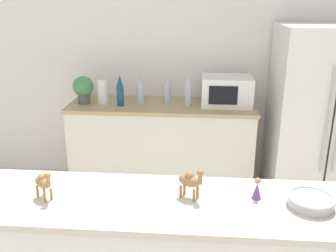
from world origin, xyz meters
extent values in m
cube|color=white|center=(0.00, 2.73, 1.27)|extent=(8.00, 0.06, 2.55)
cube|color=silver|center=(-0.28, 2.40, 0.44)|extent=(1.80, 0.60, 0.88)
cube|color=tan|center=(-0.28, 2.40, 0.90)|extent=(1.83, 0.63, 0.03)
cube|color=silver|center=(1.21, 2.31, 0.84)|extent=(0.85, 0.73, 1.69)
cube|color=black|center=(1.21, 1.94, 0.84)|extent=(0.01, 0.01, 1.62)
cylinder|color=#B2B5BA|center=(1.16, 1.93, 0.93)|extent=(0.02, 0.02, 0.93)
cube|color=beige|center=(-0.04, 0.48, 0.95)|extent=(2.17, 0.55, 0.03)
cylinder|color=#595451|center=(-1.05, 2.36, 0.96)|extent=(0.12, 0.12, 0.09)
sphere|color=#478E4C|center=(-1.05, 2.36, 1.09)|extent=(0.20, 0.20, 0.20)
cylinder|color=white|center=(-0.87, 2.38, 1.03)|extent=(0.10, 0.10, 0.23)
cube|color=white|center=(0.35, 2.42, 1.06)|extent=(0.48, 0.36, 0.28)
cube|color=black|center=(0.30, 2.24, 1.06)|extent=(0.26, 0.01, 0.17)
cylinder|color=#B2B7BC|center=(-0.23, 2.42, 1.00)|extent=(0.07, 0.07, 0.18)
cone|color=#B2B7BC|center=(-0.23, 2.42, 1.14)|extent=(0.07, 0.07, 0.10)
cylinder|color=gold|center=(-0.23, 2.42, 1.20)|extent=(0.03, 0.03, 0.01)
cylinder|color=navy|center=(-0.68, 2.31, 1.01)|extent=(0.07, 0.07, 0.19)
cone|color=navy|center=(-0.68, 2.31, 1.16)|extent=(0.06, 0.06, 0.11)
cylinder|color=gold|center=(-0.68, 2.31, 1.22)|extent=(0.02, 0.02, 0.01)
cylinder|color=#B2B7BC|center=(-0.49, 2.39, 1.00)|extent=(0.08, 0.08, 0.16)
cone|color=#B2B7BC|center=(-0.49, 2.39, 1.13)|extent=(0.07, 0.07, 0.09)
cylinder|color=gold|center=(-0.49, 2.39, 1.18)|extent=(0.03, 0.03, 0.01)
cylinder|color=#B2B7BC|center=(-0.02, 2.34, 1.02)|extent=(0.06, 0.06, 0.20)
cone|color=#B2B7BC|center=(-0.02, 2.34, 1.18)|extent=(0.06, 0.06, 0.11)
cylinder|color=gold|center=(-0.02, 2.34, 1.24)|extent=(0.02, 0.02, 0.01)
cylinder|color=#B7BABF|center=(0.62, 0.48, 0.99)|extent=(0.21, 0.21, 0.05)
torus|color=#B7BABF|center=(0.62, 0.48, 1.02)|extent=(0.23, 0.23, 0.02)
ellipsoid|color=olive|center=(0.04, 0.51, 1.06)|extent=(0.13, 0.11, 0.06)
sphere|color=olive|center=(0.04, 0.51, 1.09)|extent=(0.05, 0.05, 0.05)
cylinder|color=olive|center=(0.09, 0.48, 1.09)|extent=(0.02, 0.02, 0.06)
sphere|color=olive|center=(0.09, 0.48, 1.12)|extent=(0.03, 0.03, 0.03)
cylinder|color=olive|center=(0.08, 0.51, 1.00)|extent=(0.01, 0.01, 0.06)
cylinder|color=olive|center=(0.07, 0.48, 1.00)|extent=(0.01, 0.01, 0.06)
cylinder|color=olive|center=(0.02, 0.55, 1.00)|extent=(0.01, 0.01, 0.06)
cylinder|color=olive|center=(0.00, 0.51, 1.00)|extent=(0.01, 0.01, 0.06)
ellipsoid|color=#A87F4C|center=(-0.68, 0.45, 1.06)|extent=(0.12, 0.12, 0.06)
sphere|color=#A87F4C|center=(-0.68, 0.45, 1.08)|extent=(0.04, 0.04, 0.04)
cylinder|color=#A87F4C|center=(-0.63, 0.41, 1.09)|extent=(0.02, 0.02, 0.06)
sphere|color=#A87F4C|center=(-0.63, 0.41, 1.12)|extent=(0.03, 0.03, 0.03)
cylinder|color=#A87F4C|center=(-0.64, 0.44, 1.00)|extent=(0.01, 0.01, 0.06)
cylinder|color=#A87F4C|center=(-0.66, 0.41, 1.00)|extent=(0.01, 0.01, 0.06)
cylinder|color=#A87F4C|center=(-0.69, 0.48, 1.00)|extent=(0.01, 0.01, 0.06)
cylinder|color=#A87F4C|center=(-0.72, 0.46, 1.00)|extent=(0.01, 0.01, 0.06)
cone|color=#6B4784|center=(0.38, 0.53, 1.01)|extent=(0.05, 0.05, 0.08)
sphere|color=#A37A5B|center=(0.38, 0.53, 1.07)|extent=(0.03, 0.03, 0.03)
camera|label=1|loc=(0.07, -1.14, 1.93)|focal=40.00mm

